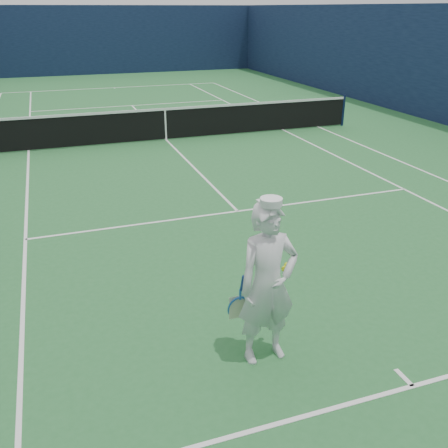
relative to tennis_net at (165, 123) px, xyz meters
The scene contains 5 objects.
ground 0.55m from the tennis_net, ahead, with size 80.00×80.00×0.00m, color #276833.
court_markings 0.55m from the tennis_net, ahead, with size 11.03×23.83×0.01m.
windscreen_fence 1.45m from the tennis_net, ahead, with size 20.12×36.12×4.00m.
tennis_net is the anchor object (origin of this frame).
tennis_player 10.93m from the tennis_net, 97.00° to the right, with size 0.81×0.51×2.03m.
Camera 1 is at (-3.42, -15.30, 3.86)m, focal length 40.00 mm.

